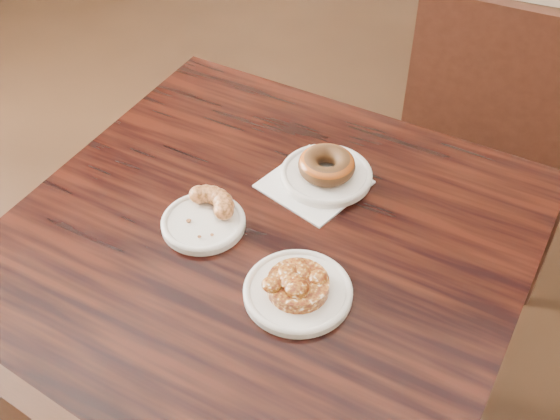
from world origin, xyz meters
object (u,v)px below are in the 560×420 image
at_px(cafe_table, 265,362).
at_px(glazed_donut, 327,165).
at_px(cruller_fragment, 202,214).
at_px(apple_fritter, 298,283).
at_px(chair_far, 502,123).

bearing_deg(cafe_table, glazed_donut, 81.68).
bearing_deg(glazed_donut, cruller_fragment, -128.94).
relative_size(glazed_donut, cruller_fragment, 0.90).
height_order(cafe_table, cruller_fragment, cruller_fragment).
relative_size(glazed_donut, apple_fritter, 0.79).
distance_m(cafe_table, cruller_fragment, 0.42).
bearing_deg(apple_fritter, cruller_fragment, 158.17).
relative_size(chair_far, apple_fritter, 6.67).
distance_m(glazed_donut, apple_fritter, 0.29).
xyz_separation_m(cafe_table, glazed_donut, (0.05, 0.19, 0.41)).
xyz_separation_m(glazed_donut, cruller_fragment, (-0.16, -0.20, -0.01)).
xyz_separation_m(apple_fritter, cruller_fragment, (-0.21, 0.08, 0.00)).
xyz_separation_m(cafe_table, chair_far, (0.33, 0.92, 0.08)).
xyz_separation_m(chair_far, cruller_fragment, (-0.44, -0.93, 0.33)).
bearing_deg(apple_fritter, glazed_donut, 100.09).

